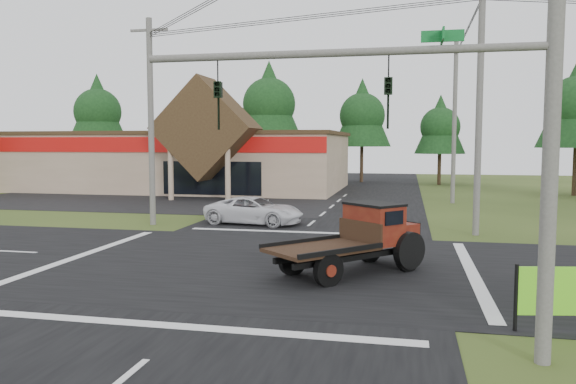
# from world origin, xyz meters

# --- Properties ---
(ground) EXTENTS (120.00, 120.00, 0.00)m
(ground) POSITION_xyz_m (0.00, 0.00, 0.00)
(ground) COLOR #2E3F16
(ground) RESTS_ON ground
(road_ns) EXTENTS (12.00, 120.00, 0.02)m
(road_ns) POSITION_xyz_m (0.00, 0.00, 0.01)
(road_ns) COLOR black
(road_ns) RESTS_ON ground
(road_ew) EXTENTS (120.00, 12.00, 0.02)m
(road_ew) POSITION_xyz_m (0.00, 0.00, 0.01)
(road_ew) COLOR black
(road_ew) RESTS_ON ground
(parking_apron) EXTENTS (28.00, 14.00, 0.02)m
(parking_apron) POSITION_xyz_m (-14.00, 19.00, 0.01)
(parking_apron) COLOR black
(parking_apron) RESTS_ON ground
(cvs_building) EXTENTS (30.40, 18.20, 9.19)m
(cvs_building) POSITION_xyz_m (-15.70, 29.57, 2.78)
(cvs_building) COLOR tan
(cvs_building) RESTS_ON ground
(traffic_signal_mast) EXTENTS (8.12, 0.24, 7.00)m
(traffic_signal_mast) POSITION_xyz_m (5.82, -7.50, 4.43)
(traffic_signal_mast) COLOR #595651
(traffic_signal_mast) RESTS_ON ground
(utility_pole_nr) EXTENTS (2.00, 0.30, 11.00)m
(utility_pole_nr) POSITION_xyz_m (7.50, -7.50, 5.64)
(utility_pole_nr) COLOR #595651
(utility_pole_nr) RESTS_ON ground
(utility_pole_nw) EXTENTS (2.00, 0.30, 10.50)m
(utility_pole_nw) POSITION_xyz_m (-8.00, 8.00, 5.39)
(utility_pole_nw) COLOR #595651
(utility_pole_nw) RESTS_ON ground
(utility_pole_ne) EXTENTS (2.00, 0.30, 11.50)m
(utility_pole_ne) POSITION_xyz_m (8.00, 8.00, 5.89)
(utility_pole_ne) COLOR #595651
(utility_pole_ne) RESTS_ON ground
(utility_pole_n) EXTENTS (2.00, 0.30, 11.20)m
(utility_pole_n) POSITION_xyz_m (8.00, 22.00, 5.74)
(utility_pole_n) COLOR #595651
(utility_pole_n) RESTS_ON ground
(tree_row_a) EXTENTS (6.72, 6.72, 12.12)m
(tree_row_a) POSITION_xyz_m (-30.00, 40.00, 8.05)
(tree_row_a) COLOR #332316
(tree_row_a) RESTS_ON ground
(tree_row_b) EXTENTS (5.60, 5.60, 10.10)m
(tree_row_b) POSITION_xyz_m (-20.00, 42.00, 6.70)
(tree_row_b) COLOR #332316
(tree_row_b) RESTS_ON ground
(tree_row_c) EXTENTS (7.28, 7.28, 13.13)m
(tree_row_c) POSITION_xyz_m (-10.00, 41.00, 8.72)
(tree_row_c) COLOR #332316
(tree_row_c) RESTS_ON ground
(tree_row_d) EXTENTS (6.16, 6.16, 11.11)m
(tree_row_d) POSITION_xyz_m (0.00, 42.00, 7.38)
(tree_row_d) COLOR #332316
(tree_row_d) RESTS_ON ground
(tree_row_e) EXTENTS (5.04, 5.04, 9.09)m
(tree_row_e) POSITION_xyz_m (8.00, 40.00, 6.03)
(tree_row_e) COLOR #332316
(tree_row_e) RESTS_ON ground
(antique_flatbed_truck) EXTENTS (5.23, 5.44, 2.28)m
(antique_flatbed_truck) POSITION_xyz_m (3.09, -0.89, 1.14)
(antique_flatbed_truck) COLOR #52100B
(antique_flatbed_truck) RESTS_ON ground
(white_pickup) EXTENTS (5.40, 3.04, 1.42)m
(white_pickup) POSITION_xyz_m (-2.90, 9.30, 0.71)
(white_pickup) COLOR silver
(white_pickup) RESTS_ON ground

